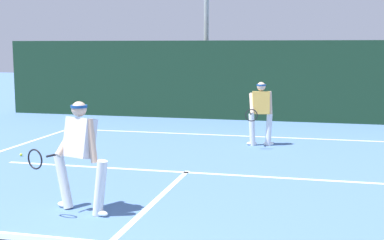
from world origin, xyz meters
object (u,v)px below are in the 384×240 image
at_px(player_far, 261,111).
at_px(tennis_ball, 21,155).
at_px(player_near, 80,152).
at_px(tennis_ball_extra, 60,167).

height_order(player_far, tennis_ball, player_far).
xyz_separation_m(player_near, tennis_ball_extra, (-1.64, 2.48, -0.87)).
xyz_separation_m(player_near, tennis_ball, (-3.05, 3.35, -0.87)).
bearing_deg(tennis_ball, tennis_ball_extra, -32.03).
bearing_deg(tennis_ball_extra, tennis_ball, 147.97).
bearing_deg(player_far, tennis_ball_extra, 31.49).
bearing_deg(player_near, player_far, -89.40).
relative_size(tennis_ball, tennis_ball_extra, 1.00).
bearing_deg(tennis_ball_extra, player_far, 43.47).
relative_size(player_near, tennis_ball_extra, 24.96).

